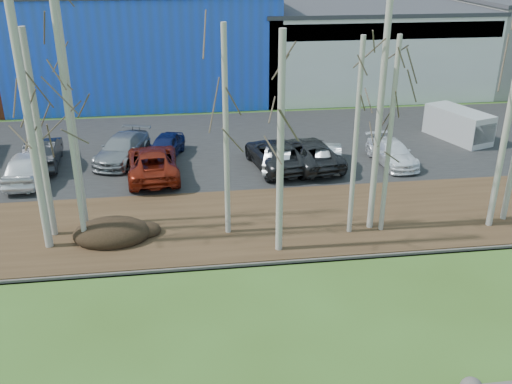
{
  "coord_description": "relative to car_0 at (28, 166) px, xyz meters",
  "views": [
    {
      "loc": [
        -3.51,
        -8.2,
        11.71
      ],
      "look_at": [
        -0.73,
        12.41,
        2.5
      ],
      "focal_mm": 40.0,
      "sensor_mm": 36.0,
      "label": 1
    }
  ],
  "objects": [
    {
      "name": "river",
      "position": [
        11.61,
        -13.55,
        -0.95
      ],
      "size": [
        80.0,
        8.0,
        0.9
      ],
      "primitive_type": null,
      "color": "black",
      "rests_on": "ground"
    },
    {
      "name": "far_bank_rocks",
      "position": [
        11.61,
        -9.45,
        -0.95
      ],
      "size": [
        80.0,
        0.8,
        0.46
      ],
      "primitive_type": null,
      "color": "#47423D",
      "rests_on": "ground"
    },
    {
      "name": "far_bank",
      "position": [
        11.61,
        -6.25,
        -0.87
      ],
      "size": [
        80.0,
        7.0,
        0.15
      ],
      "primitive_type": "cube",
      "color": "#382616",
      "rests_on": "ground"
    },
    {
      "name": "parking_lot",
      "position": [
        11.61,
        4.25,
        -0.88
      ],
      "size": [
        80.0,
        14.0,
        0.14
      ],
      "primitive_type": "cube",
      "color": "black",
      "rests_on": "ground"
    },
    {
      "name": "building_blue",
      "position": [
        5.61,
        18.25,
        3.21
      ],
      "size": [
        20.4,
        12.24,
        8.3
      ],
      "color": "#2248B3",
      "rests_on": "ground"
    },
    {
      "name": "building_white",
      "position": [
        23.61,
        18.23,
        2.47
      ],
      "size": [
        18.36,
        12.24,
        6.8
      ],
      "color": "silver",
      "rests_on": "ground"
    },
    {
      "name": "dirt_mound",
      "position": [
        4.9,
        -7.08,
        -0.48
      ],
      "size": [
        3.22,
        2.27,
        0.63
      ],
      "primitive_type": "ellipsoid",
      "color": "black",
      "rests_on": "far_bank"
    },
    {
      "name": "birch_0",
      "position": [
        2.42,
        -6.34,
        3.53
      ],
      "size": [
        0.27,
        0.27,
        8.65
      ],
      "color": "#B7B0A4",
      "rests_on": "far_bank"
    },
    {
      "name": "birch_1",
      "position": [
        3.64,
        -5.54,
        5.15
      ],
      "size": [
        0.2,
        0.2,
        11.89
      ],
      "color": "#B7B0A4",
      "rests_on": "far_bank"
    },
    {
      "name": "birch_2",
      "position": [
        2.4,
        -7.4,
        4.29
      ],
      "size": [
        0.32,
        0.32,
        10.17
      ],
      "color": "#B7B0A4",
      "rests_on": "far_bank"
    },
    {
      "name": "birch_3",
      "position": [
        3.86,
        -7.44,
        5.1
      ],
      "size": [
        0.22,
        0.22,
        11.8
      ],
      "color": "#B7B0A4",
      "rests_on": "far_bank"
    },
    {
      "name": "birch_4",
      "position": [
        11.73,
        -8.9,
        3.59
      ],
      "size": [
        0.27,
        0.27,
        8.77
      ],
      "color": "#B7B0A4",
      "rests_on": "far_bank"
    },
    {
      "name": "birch_5",
      "position": [
        9.82,
        -7.12,
        3.6
      ],
      "size": [
        0.23,
        0.23,
        8.78
      ],
      "color": "#B7B0A4",
      "rests_on": "far_bank"
    },
    {
      "name": "birch_6",
      "position": [
        15.02,
        -7.78,
        3.36
      ],
      "size": [
        0.21,
        0.21,
        8.31
      ],
      "color": "#B7B0A4",
      "rests_on": "far_bank"
    },
    {
      "name": "birch_7",
      "position": [
        16.04,
        -7.49,
        4.12
      ],
      "size": [
        0.26,
        0.26,
        9.83
      ],
      "color": "#B7B0A4",
      "rests_on": "far_bank"
    },
    {
      "name": "birch_9",
      "position": [
        21.35,
        -8.0,
        4.81
      ],
      "size": [
        0.27,
        0.27,
        11.21
      ],
      "color": "#B7B0A4",
      "rests_on": "far_bank"
    },
    {
      "name": "birch_10",
      "position": [
        16.45,
        -7.78,
        3.36
      ],
      "size": [
        0.21,
        0.21,
        8.31
      ],
      "color": "#B7B0A4",
      "rests_on": "far_bank"
    },
    {
      "name": "car_0",
      "position": [
        0.0,
        0.0,
        0.0
      ],
      "size": [
        1.92,
        4.74,
        1.61
      ],
      "primitive_type": "imported",
      "rotation": [
        0.0,
        0.0,
        3.14
      ],
      "color": "white",
      "rests_on": "parking_lot"
    },
    {
      "name": "car_1",
      "position": [
        0.35,
        2.16,
        -0.03
      ],
      "size": [
        2.04,
        4.85,
        1.56
      ],
      "primitive_type": "imported",
      "rotation": [
        0.0,
        0.0,
        3.23
      ],
      "color": "black",
      "rests_on": "parking_lot"
    },
    {
      "name": "car_2",
      "position": [
        6.44,
        -0.2,
        -0.03
      ],
      "size": [
        2.93,
        5.74,
        1.55
      ],
      "primitive_type": "imported",
      "rotation": [
        0.0,
        0.0,
        3.21
      ],
      "color": "maroon",
      "rests_on": "parking_lot"
    },
    {
      "name": "car_3",
      "position": [
        4.64,
        2.37,
        -0.08
      ],
      "size": [
        3.47,
        5.37,
        1.45
      ],
      "primitive_type": "imported",
      "rotation": [
        0.0,
        0.0,
        -0.31
      ],
      "color": "gray",
      "rests_on": "parking_lot"
    },
    {
      "name": "car_4",
      "position": [
        7.06,
        2.63,
        -0.15
      ],
      "size": [
        2.58,
        4.14,
        1.32
      ],
      "primitive_type": "imported",
      "rotation": [
        0.0,
        0.0,
        -0.29
      ],
      "color": "#121B49",
      "rests_on": "parking_lot"
    },
    {
      "name": "car_5",
      "position": [
        16.03,
        -0.07,
        -0.15
      ],
      "size": [
        2.38,
        4.19,
        1.31
      ],
      "primitive_type": "imported",
      "rotation": [
        0.0,
        0.0,
        2.88
      ],
      "color": "#BABABC",
      "rests_on": "parking_lot"
    },
    {
      "name": "car_6",
      "position": [
        14.99,
        0.2,
        -0.05
      ],
      "size": [
        3.37,
        5.76,
        1.51
      ],
      "primitive_type": "imported",
      "rotation": [
        0.0,
        0.0,
        3.31
      ],
      "color": "black",
      "rests_on": "parking_lot"
    },
    {
      "name": "car_7",
      "position": [
        19.7,
        -0.06,
        -0.17
      ],
      "size": [
        2.14,
        4.52,
        1.27
      ],
      "primitive_type": "imported",
      "rotation": [
        0.0,
        0.0,
        0.08
      ],
      "color": "white",
      "rests_on": "parking_lot"
    },
    {
      "name": "car_8",
      "position": [
        13.16,
        0.2,
        -0.05
      ],
      "size": [
        3.37,
        5.76,
        1.51
      ],
      "primitive_type": "imported",
      "rotation": [
        0.0,
        0.0,
        3.31
      ],
      "color": "black",
      "rests_on": "parking_lot"
    },
    {
      "name": "car_9",
      "position": [
        13.26,
        -0.07,
        -0.15
      ],
      "size": [
        2.38,
        4.19,
        1.31
      ],
      "primitive_type": "imported",
      "rotation": [
        0.0,
        0.0,
        2.88
      ],
      "color": "#BABABC",
      "rests_on": "parking_lot"
    },
    {
      "name": "van_white",
      "position": [
        25.37,
        3.34,
        0.14
      ],
      "size": [
        3.12,
        4.69,
        1.9
      ],
      "rotation": [
        0.0,
        0.0,
        0.33
      ],
      "color": "silver",
      "rests_on": "parking_lot"
    }
  ]
}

